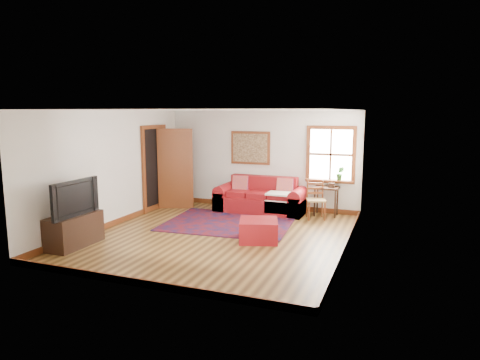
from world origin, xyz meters
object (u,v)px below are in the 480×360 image
at_px(red_ottoman, 259,230).
at_px(side_table, 326,192).
at_px(ladder_back_chair, 316,198).
at_px(media_cabinet, 74,230).
at_px(red_leather_sofa, 261,200).

relative_size(red_ottoman, side_table, 1.03).
height_order(ladder_back_chair, media_cabinet, ladder_back_chair).
bearing_deg(side_table, red_ottoman, -109.31).
xyz_separation_m(red_ottoman, side_table, (0.87, 2.49, 0.37)).
bearing_deg(media_cabinet, red_leather_sofa, 58.59).
bearing_deg(ladder_back_chair, red_leather_sofa, 171.22).
distance_m(red_leather_sofa, red_ottoman, 2.46).
relative_size(red_ottoman, ladder_back_chair, 0.81).
bearing_deg(side_table, red_leather_sofa, -174.84).
relative_size(red_leather_sofa, ladder_back_chair, 2.46).
bearing_deg(ladder_back_chair, media_cabinet, -135.88).
relative_size(side_table, ladder_back_chair, 0.78).
bearing_deg(side_table, ladder_back_chair, -117.19).
height_order(red_leather_sofa, media_cabinet, red_leather_sofa).
distance_m(red_ottoman, media_cabinet, 3.44).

